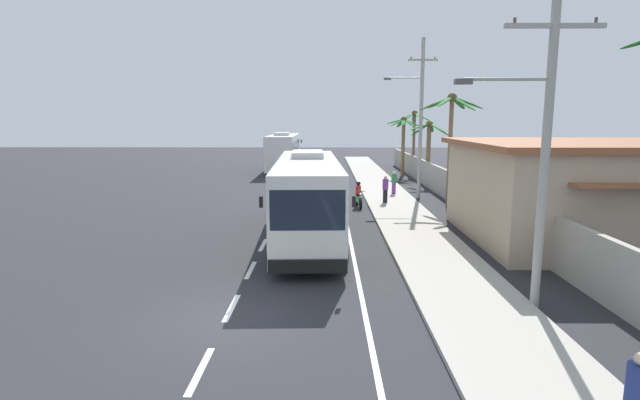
% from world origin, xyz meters
% --- Properties ---
extents(ground_plane, '(160.00, 160.00, 0.00)m').
position_xyz_m(ground_plane, '(0.00, 0.00, 0.00)').
color(ground_plane, '#28282D').
extents(sidewalk_kerb, '(3.20, 90.00, 0.14)m').
position_xyz_m(sidewalk_kerb, '(6.80, 10.00, 0.07)').
color(sidewalk_kerb, '#A8A399').
rests_on(sidewalk_kerb, ground).
extents(lane_markings, '(3.85, 71.29, 0.01)m').
position_xyz_m(lane_markings, '(2.19, 14.86, 0.00)').
color(lane_markings, white).
rests_on(lane_markings, ground).
extents(boundary_wall, '(0.24, 60.00, 1.92)m').
position_xyz_m(boundary_wall, '(10.60, 14.00, 0.96)').
color(boundary_wall, '#9E998E').
rests_on(boundary_wall, ground).
extents(coach_bus_foreground, '(3.33, 12.58, 3.75)m').
position_xyz_m(coach_bus_foreground, '(1.83, 9.06, 1.95)').
color(coach_bus_foreground, silver).
rests_on(coach_bus_foreground, ground).
extents(coach_bus_far_lane, '(3.07, 12.44, 3.94)m').
position_xyz_m(coach_bus_far_lane, '(-1.65, 37.53, 2.05)').
color(coach_bus_far_lane, white).
rests_on(coach_bus_far_lane, ground).
extents(motorcycle_beside_bus, '(0.56, 1.96, 1.54)m').
position_xyz_m(motorcycle_beside_bus, '(4.59, 16.70, 0.63)').
color(motorcycle_beside_bus, black).
rests_on(motorcycle_beside_bus, ground).
extents(pedestrian_midwalk, '(0.36, 0.36, 1.67)m').
position_xyz_m(pedestrian_midwalk, '(6.29, 17.56, 1.01)').
color(pedestrian_midwalk, black).
rests_on(pedestrian_midwalk, sidewalk_kerb).
extents(pedestrian_far_walk, '(0.36, 0.36, 1.57)m').
position_xyz_m(pedestrian_far_walk, '(7.31, 21.21, 0.95)').
color(pedestrian_far_walk, '#75388E').
rests_on(pedestrian_far_walk, sidewalk_kerb).
extents(utility_pole_nearest, '(3.78, 0.24, 8.65)m').
position_xyz_m(utility_pole_nearest, '(8.38, 0.92, 4.66)').
color(utility_pole_nearest, '#9E9E99').
rests_on(utility_pole_nearest, ground).
extents(utility_pole_mid, '(3.41, 0.24, 10.36)m').
position_xyz_m(utility_pole_mid, '(8.75, 20.21, 5.48)').
color(utility_pole_mid, '#9E9E99').
rests_on(utility_pole_mid, ground).
extents(palm_nearest, '(3.07, 3.04, 5.46)m').
position_xyz_m(palm_nearest, '(9.71, 32.95, 3.94)').
color(palm_nearest, brown).
rests_on(palm_nearest, ground).
extents(palm_third, '(3.49, 3.82, 6.07)m').
position_xyz_m(palm_third, '(11.07, 35.21, 4.45)').
color(palm_third, brown).
rests_on(palm_third, ground).
extents(palm_fourth, '(4.02, 3.63, 6.77)m').
position_xyz_m(palm_fourth, '(10.11, 17.49, 5.16)').
color(palm_fourth, brown).
rests_on(palm_fourth, ground).
extents(palm_farthest, '(3.62, 3.64, 5.11)m').
position_xyz_m(palm_farthest, '(10.98, 27.76, 3.51)').
color(palm_farthest, brown).
rests_on(palm_farthest, ground).
extents(roadside_building, '(12.93, 9.87, 4.29)m').
position_xyz_m(roadside_building, '(15.11, 8.77, 2.16)').
color(roadside_building, tan).
rests_on(roadside_building, ground).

